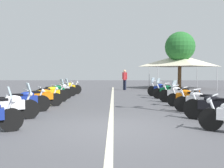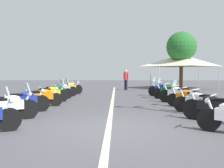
{
  "view_description": "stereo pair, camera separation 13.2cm",
  "coord_description": "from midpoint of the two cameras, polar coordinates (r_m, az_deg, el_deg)",
  "views": [
    {
      "loc": [
        -6.75,
        -0.09,
        1.58
      ],
      "look_at": [
        5.04,
        0.0,
        1.0
      ],
      "focal_mm": 39.24,
      "sensor_mm": 36.0,
      "label": 1
    },
    {
      "loc": [
        -6.75,
        -0.23,
        1.58
      ],
      "look_at": [
        5.04,
        0.0,
        1.0
      ],
      "focal_mm": 39.24,
      "sensor_mm": 36.0,
      "label": 2
    }
  ],
  "objects": [
    {
      "name": "ground_plane",
      "position": [
        6.94,
        -0.89,
        -10.34
      ],
      "size": [
        80.0,
        80.0,
        0.0
      ],
      "primitive_type": "plane",
      "color": "#4C4C51"
    },
    {
      "name": "lane_centre_stripe",
      "position": [
        12.52,
        -0.28,
        -4.41
      ],
      "size": [
        25.19,
        0.16,
        0.01
      ],
      "primitive_type": "cube",
      "color": "beige",
      "rests_on": "ground_plane"
    },
    {
      "name": "motorcycle_left_row_1",
      "position": [
        8.62,
        -23.44,
        -4.8
      ],
      "size": [
        1.18,
        1.81,
        1.22
      ],
      "rotation": [
        0.0,
        0.0,
        -1.02
      ],
      "color": "black",
      "rests_on": "ground_plane"
    },
    {
      "name": "motorcycle_left_row_2",
      "position": [
        10.09,
        -20.4,
        -3.71
      ],
      "size": [
        1.12,
        1.95,
        1.01
      ],
      "rotation": [
        0.0,
        0.0,
        -1.1
      ],
      "color": "black",
      "rests_on": "ground_plane"
    },
    {
      "name": "motorcycle_left_row_3",
      "position": [
        11.46,
        -16.43,
        -2.97
      ],
      "size": [
        1.18,
        1.74,
        0.98
      ],
      "rotation": [
        0.0,
        0.0,
        -1.0
      ],
      "color": "black",
      "rests_on": "ground_plane"
    },
    {
      "name": "motorcycle_left_row_4",
      "position": [
        13.05,
        -14.62,
        -2.15
      ],
      "size": [
        1.26,
        1.82,
        1.21
      ],
      "rotation": [
        0.0,
        0.0,
        -0.99
      ],
      "color": "black",
      "rests_on": "ground_plane"
    },
    {
      "name": "motorcycle_left_row_5",
      "position": [
        14.59,
        -13.49,
        -1.65
      ],
      "size": [
        1.12,
        2.01,
        1.2
      ],
      "rotation": [
        0.0,
        0.0,
        -1.12
      ],
      "color": "black",
      "rests_on": "ground_plane"
    },
    {
      "name": "motorcycle_left_row_6",
      "position": [
        15.95,
        -12.17,
        -1.28
      ],
      "size": [
        1.13,
        2.01,
        1.0
      ],
      "rotation": [
        0.0,
        0.0,
        -1.11
      ],
      "color": "black",
      "rests_on": "ground_plane"
    },
    {
      "name": "motorcycle_left_row_7",
      "position": [
        17.42,
        -10.54,
        -0.9
      ],
      "size": [
        1.13,
        1.89,
        1.01
      ],
      "rotation": [
        0.0,
        0.0,
        -1.07
      ],
      "color": "black",
      "rests_on": "ground_plane"
    },
    {
      "name": "motorcycle_right_row_1",
      "position": [
        8.4,
        22.84,
        -4.99
      ],
      "size": [
        1.52,
        1.8,
        1.02
      ],
      "rotation": [
        0.0,
        0.0,
        0.88
      ],
      "color": "black",
      "rests_on": "ground_plane"
    },
    {
      "name": "motorcycle_right_row_2",
      "position": [
        9.89,
        19.6,
        -3.89
      ],
      "size": [
        1.21,
        1.84,
        0.99
      ],
      "rotation": [
        0.0,
        0.0,
        1.02
      ],
      "color": "black",
      "rests_on": "ground_plane"
    },
    {
      "name": "motorcycle_right_row_3",
      "position": [
        11.3,
        17.05,
        -3.01
      ],
      "size": [
        1.43,
        1.71,
        1.19
      ],
      "rotation": [
        0.0,
        0.0,
        0.88
      ],
      "color": "black",
      "rests_on": "ground_plane"
    },
    {
      "name": "motorcycle_right_row_4",
      "position": [
        12.78,
        14.97,
        -2.28
      ],
      "size": [
        1.36,
        1.85,
        1.01
      ],
      "rotation": [
        0.0,
        0.0,
        0.96
      ],
      "color": "black",
      "rests_on": "ground_plane"
    },
    {
      "name": "motorcycle_right_row_5",
      "position": [
        14.42,
        12.98,
        -1.68
      ],
      "size": [
        1.29,
        1.86,
        1.21
      ],
      "rotation": [
        0.0,
        0.0,
        0.99
      ],
      "color": "black",
      "rests_on": "ground_plane"
    },
    {
      "name": "motorcycle_right_row_6",
      "position": [
        15.93,
        11.28,
        -1.22
      ],
      "size": [
        1.25,
        1.75,
        1.22
      ],
      "rotation": [
        0.0,
        0.0,
        0.98
      ],
      "color": "black",
      "rests_on": "ground_plane"
    },
    {
      "name": "traffic_cone_0",
      "position": [
        14.37,
        19.43,
        -2.49
      ],
      "size": [
        0.36,
        0.36,
        0.61
      ],
      "color": "orange",
      "rests_on": "ground_plane"
    },
    {
      "name": "bystander_1",
      "position": [
        21.45,
        2.8,
        1.41
      ],
      "size": [
        0.38,
        0.42,
        1.78
      ],
      "rotation": [
        0.0,
        0.0,
        5.56
      ],
      "color": "#1E2338",
      "rests_on": "ground_plane"
    },
    {
      "name": "roadside_tree_1",
      "position": [
        23.13,
        15.39,
        8.3
      ],
      "size": [
        2.69,
        2.69,
        5.21
      ],
      "color": "brown",
      "rests_on": "ground_plane"
    },
    {
      "name": "event_tent",
      "position": [
        24.08,
        15.34,
        5.26
      ],
      "size": [
        5.58,
        5.58,
        3.2
      ],
      "color": "beige",
      "rests_on": "ground_plane"
    }
  ]
}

